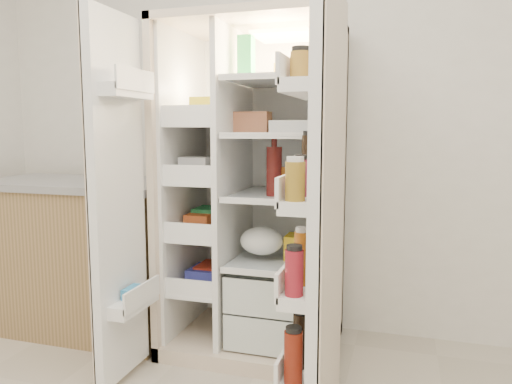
% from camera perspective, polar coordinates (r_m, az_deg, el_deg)
% --- Properties ---
extents(wall_back, '(4.00, 0.02, 2.70)m').
position_cam_1_polar(wall_back, '(3.00, 4.03, 9.65)').
color(wall_back, white).
rests_on(wall_back, floor).
extents(refrigerator, '(0.92, 0.70, 1.80)m').
position_cam_1_polar(refrigerator, '(2.73, 0.37, -2.86)').
color(refrigerator, beige).
rests_on(refrigerator, floor).
extents(freezer_door, '(0.15, 0.40, 1.72)m').
position_cam_1_polar(freezer_door, '(2.37, -15.91, -1.09)').
color(freezer_door, white).
rests_on(freezer_door, floor).
extents(fridge_door, '(0.17, 0.58, 1.72)m').
position_cam_1_polar(fridge_door, '(1.93, 7.77, -3.24)').
color(fridge_door, white).
rests_on(fridge_door, floor).
extents(kitchen_counter, '(1.27, 0.68, 0.92)m').
position_cam_1_polar(kitchen_counter, '(3.22, -19.70, -6.84)').
color(kitchen_counter, '#A17E50').
rests_on(kitchen_counter, floor).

